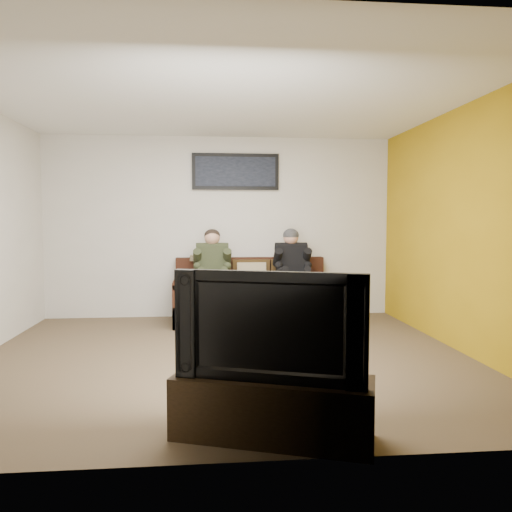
{
  "coord_description": "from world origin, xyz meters",
  "views": [
    {
      "loc": [
        -0.17,
        -5.03,
        1.39
      ],
      "look_at": [
        0.42,
        1.2,
        0.95
      ],
      "focal_mm": 35.0,
      "sensor_mm": 36.0,
      "label": 1
    }
  ],
  "objects": [
    {
      "name": "sofa",
      "position": [
        0.42,
        1.83,
        0.33
      ],
      "size": [
        2.12,
        0.91,
        0.87
      ],
      "color": "#32180F",
      "rests_on": "ground"
    },
    {
      "name": "throw_pillow",
      "position": [
        0.42,
        1.87,
        0.62
      ],
      "size": [
        0.4,
        0.19,
        0.4
      ],
      "primitive_type": "cube",
      "rotation": [
        -0.21,
        0.0,
        0.0
      ],
      "color": "#958461",
      "rests_on": "sofa"
    },
    {
      "name": "television",
      "position": [
        0.23,
        -1.95,
        0.74
      ],
      "size": [
        1.18,
        0.54,
        0.69
      ],
      "primitive_type": "imported",
      "rotation": [
        0.0,
        0.0,
        -0.33
      ],
      "color": "black",
      "rests_on": "tv_stand"
    },
    {
      "name": "ceiling",
      "position": [
        0.0,
        0.0,
        2.6
      ],
      "size": [
        5.0,
        5.0,
        0.0
      ],
      "primitive_type": "plane",
      "rotation": [
        3.14,
        0.0,
        0.0
      ],
      "color": "silver",
      "rests_on": "ground"
    },
    {
      "name": "wall_front",
      "position": [
        0.0,
        -2.25,
        1.3
      ],
      "size": [
        5.0,
        0.0,
        5.0
      ],
      "primitive_type": "plane",
      "rotation": [
        -1.57,
        0.0,
        0.0
      ],
      "color": "beige",
      "rests_on": "ground"
    },
    {
      "name": "tv_stand",
      "position": [
        0.23,
        -1.95,
        0.2
      ],
      "size": [
        1.33,
        0.8,
        0.4
      ],
      "primitive_type": "cube",
      "rotation": [
        0.0,
        0.0,
        -0.33
      ],
      "color": "black",
      "rests_on": "ground"
    },
    {
      "name": "wall_right",
      "position": [
        2.5,
        0.0,
        1.3
      ],
      "size": [
        0.0,
        4.5,
        4.5
      ],
      "primitive_type": "plane",
      "rotation": [
        1.57,
        0.0,
        -1.57
      ],
      "color": "beige",
      "rests_on": "ground"
    },
    {
      "name": "accent_wall_right",
      "position": [
        2.49,
        0.0,
        1.3
      ],
      "size": [
        0.0,
        4.5,
        4.5
      ],
      "primitive_type": "plane",
      "rotation": [
        1.57,
        0.0,
        -1.57
      ],
      "color": "#B58C12",
      "rests_on": "ground"
    },
    {
      "name": "floor",
      "position": [
        0.0,
        0.0,
        0.0
      ],
      "size": [
        5.0,
        5.0,
        0.0
      ],
      "primitive_type": "plane",
      "color": "brown",
      "rests_on": "ground"
    },
    {
      "name": "person_left",
      "position": [
        -0.12,
        1.65,
        0.72
      ],
      "size": [
        0.51,
        0.87,
        1.28
      ],
      "color": "#716547",
      "rests_on": "sofa"
    },
    {
      "name": "wall_back",
      "position": [
        0.0,
        2.25,
        1.3
      ],
      "size": [
        5.0,
        0.0,
        5.0
      ],
      "primitive_type": "plane",
      "rotation": [
        1.57,
        0.0,
        0.0
      ],
      "color": "beige",
      "rests_on": "ground"
    },
    {
      "name": "cat",
      "position": [
        0.43,
        1.56,
        0.52
      ],
      "size": [
        0.66,
        0.26,
        0.24
      ],
      "color": "#48371C",
      "rests_on": "sofa"
    },
    {
      "name": "throw_blanket",
      "position": [
        -0.22,
        2.09,
        0.87
      ],
      "size": [
        0.43,
        0.21,
        0.08
      ],
      "primitive_type": "cube",
      "color": "gray",
      "rests_on": "sofa"
    },
    {
      "name": "framed_poster",
      "position": [
        0.22,
        2.22,
        2.1
      ],
      "size": [
        1.25,
        0.05,
        0.52
      ],
      "color": "black",
      "rests_on": "wall_back"
    },
    {
      "name": "person_right",
      "position": [
        0.97,
        1.65,
        0.72
      ],
      "size": [
        0.51,
        0.86,
        1.29
      ],
      "color": "black",
      "rests_on": "sofa"
    }
  ]
}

